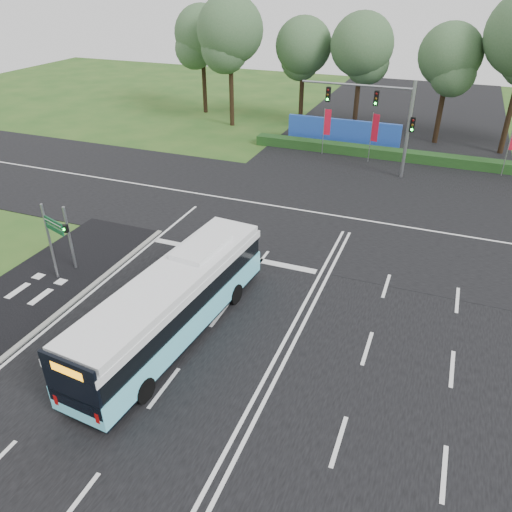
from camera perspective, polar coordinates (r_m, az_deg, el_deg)
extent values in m
plane|color=#244F1A|center=(21.79, 3.97, -8.49)|extent=(120.00, 120.00, 0.00)
cube|color=black|center=(21.78, 3.98, -8.45)|extent=(20.00, 120.00, 0.04)
cube|color=black|center=(31.81, 10.72, 4.26)|extent=(120.00, 14.00, 0.05)
cube|color=black|center=(25.74, -25.99, -5.12)|extent=(5.00, 18.00, 0.06)
cube|color=gray|center=(24.17, -22.02, -6.43)|extent=(0.25, 18.00, 0.12)
cube|color=#6EE6FF|center=(21.15, -9.27, -6.78)|extent=(3.31, 11.50, 1.04)
cube|color=black|center=(21.43, -9.17, -7.79)|extent=(3.29, 11.44, 0.28)
cube|color=black|center=(20.60, -9.48, -4.67)|extent=(3.21, 11.32, 0.90)
cube|color=white|center=(20.29, -9.61, -3.35)|extent=(3.31, 11.50, 0.33)
cube|color=white|center=(20.11, -9.69, -2.56)|extent=(3.23, 11.04, 0.33)
cube|color=white|center=(21.63, -6.19, 1.06)|extent=(1.75, 2.95, 0.24)
cube|color=black|center=(17.43, -20.31, -13.73)|extent=(2.29, 0.31, 2.08)
cube|color=orange|center=(16.98, -20.80, -12.18)|extent=(1.32, 0.17, 0.33)
cylinder|color=black|center=(24.12, -7.01, -3.02)|extent=(0.35, 1.00, 0.98)
cylinder|color=black|center=(23.14, -2.40, -4.35)|extent=(0.35, 1.00, 0.98)
cylinder|color=black|center=(20.02, -17.76, -12.41)|extent=(0.35, 1.00, 0.98)
cylinder|color=black|center=(18.83, -12.66, -14.74)|extent=(0.35, 1.00, 0.98)
cylinder|color=gray|center=(26.82, -20.50, 1.87)|extent=(0.14, 0.14, 3.50)
cube|color=black|center=(26.42, -20.99, 2.94)|extent=(0.31, 0.23, 0.40)
sphere|color=#19F233|center=(26.36, -21.13, 2.85)|extent=(0.14, 0.14, 0.14)
cylinder|color=gray|center=(26.16, -22.47, 1.44)|extent=(0.12, 0.12, 4.06)
cube|color=#0C4525|center=(24.97, -22.19, 3.57)|extent=(1.46, 0.54, 0.30)
cube|color=#0C4525|center=(25.12, -22.04, 2.85)|extent=(1.46, 0.54, 0.22)
cube|color=white|center=(24.95, -22.24, 3.54)|extent=(1.35, 0.46, 0.04)
cylinder|color=gray|center=(42.68, 7.71, 13.88)|extent=(0.06, 0.06, 3.86)
cube|color=red|center=(42.44, 8.18, 14.90)|extent=(0.51, 0.11, 2.06)
cylinder|color=gray|center=(41.49, 12.96, 13.02)|extent=(0.06, 0.06, 3.98)
cube|color=red|center=(41.14, 13.47, 14.05)|extent=(0.52, 0.19, 2.12)
cylinder|color=gray|center=(41.73, 26.91, 11.11)|extent=(0.07, 0.07, 4.57)
cylinder|color=gray|center=(38.34, 16.97, 13.50)|extent=(0.24, 0.24, 7.00)
cylinder|color=gray|center=(38.20, 11.41, 18.62)|extent=(8.00, 0.16, 0.16)
cube|color=black|center=(38.11, 13.59, 17.13)|extent=(0.32, 0.28, 1.05)
cube|color=black|center=(38.76, 8.26, 17.82)|extent=(0.32, 0.28, 1.05)
cube|color=black|center=(38.19, 17.46, 14.15)|extent=(0.32, 0.28, 1.05)
cube|color=#183B15|center=(43.22, 14.33, 11.31)|extent=(22.00, 1.20, 0.80)
cube|color=#214BB4|center=(46.00, 9.91, 13.80)|extent=(10.00, 0.30, 2.20)
cylinder|color=black|center=(56.33, -5.97, 19.79)|extent=(0.44, 0.44, 7.56)
sphere|color=#375A35|center=(55.76, -6.21, 24.02)|extent=(5.57, 5.57, 5.57)
cylinder|color=black|center=(50.82, -2.85, 19.25)|extent=(0.44, 0.44, 8.33)
sphere|color=#375A35|center=(50.18, -2.99, 24.43)|extent=(6.14, 6.14, 6.14)
cylinder|color=black|center=(50.91, 5.25, 18.46)|extent=(0.44, 0.44, 7.07)
sphere|color=#375A35|center=(50.29, 5.47, 22.83)|extent=(5.21, 5.21, 5.21)
cylinder|color=black|center=(48.80, 11.51, 17.77)|extent=(0.44, 0.44, 7.47)
sphere|color=#375A35|center=(48.15, 12.03, 22.56)|extent=(5.50, 5.50, 5.50)
cylinder|color=black|center=(47.92, 20.44, 16.09)|extent=(0.44, 0.44, 7.06)
sphere|color=#375A35|center=(47.27, 21.32, 20.65)|extent=(5.20, 5.20, 5.20)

